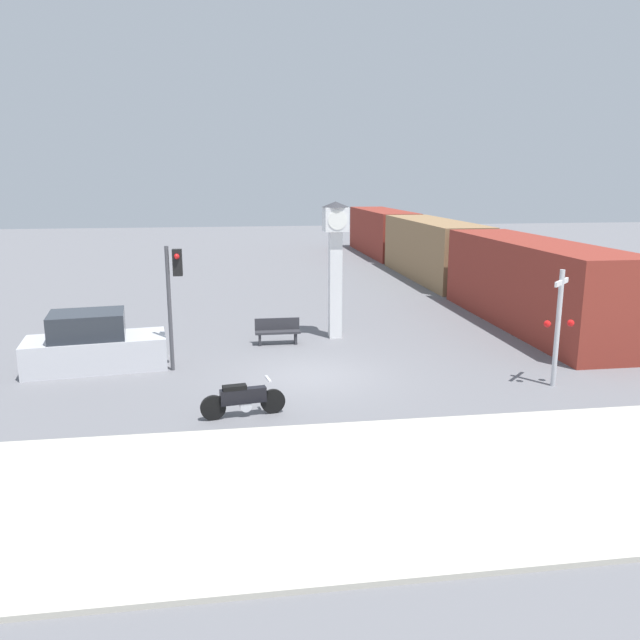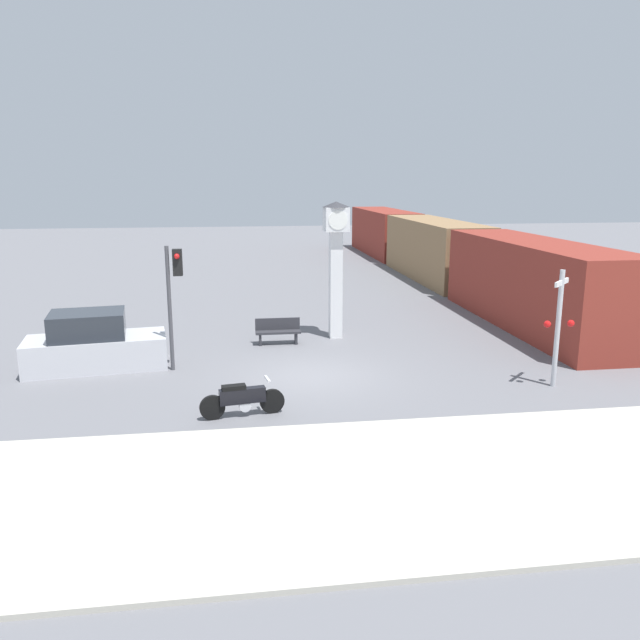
% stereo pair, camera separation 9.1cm
% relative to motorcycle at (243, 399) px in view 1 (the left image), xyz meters
% --- Properties ---
extents(ground_plane, '(120.00, 120.00, 0.00)m').
position_rel_motorcycle_xyz_m(ground_plane, '(2.12, 2.98, -0.45)').
color(ground_plane, slate).
extents(sidewalk_strip, '(36.00, 6.00, 0.10)m').
position_rel_motorcycle_xyz_m(sidewalk_strip, '(2.12, -4.00, -0.40)').
color(sidewalk_strip, '#BCB7A8').
rests_on(sidewalk_strip, ground_plane).
extents(motorcycle, '(2.12, 0.56, 0.94)m').
position_rel_motorcycle_xyz_m(motorcycle, '(0.00, 0.00, 0.00)').
color(motorcycle, black).
rests_on(motorcycle, ground_plane).
extents(clock_tower, '(1.02, 1.02, 4.99)m').
position_rel_motorcycle_xyz_m(clock_tower, '(3.61, 7.51, 2.82)').
color(clock_tower, white).
rests_on(clock_tower, ground_plane).
extents(freight_train, '(2.80, 36.44, 3.40)m').
position_rel_motorcycle_xyz_m(freight_train, '(11.70, 20.55, 1.25)').
color(freight_train, maroon).
rests_on(freight_train, ground_plane).
extents(traffic_light, '(0.50, 0.35, 3.84)m').
position_rel_motorcycle_xyz_m(traffic_light, '(-1.90, 4.19, 2.20)').
color(traffic_light, '#47474C').
rests_on(traffic_light, ground_plane).
extents(railroad_crossing_signal, '(0.90, 0.82, 3.35)m').
position_rel_motorcycle_xyz_m(railroad_crossing_signal, '(8.84, 1.07, 1.39)').
color(railroad_crossing_signal, '#B7B7BC').
rests_on(railroad_crossing_signal, ground_plane).
extents(bench, '(1.60, 0.44, 0.92)m').
position_rel_motorcycle_xyz_m(bench, '(1.41, 6.85, 0.04)').
color(bench, '#2D2D33').
rests_on(bench, ground_plane).
extents(parked_car, '(4.40, 2.34, 1.80)m').
position_rel_motorcycle_xyz_m(parked_car, '(-4.46, 4.73, 0.30)').
color(parked_car, silver).
rests_on(parked_car, ground_plane).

